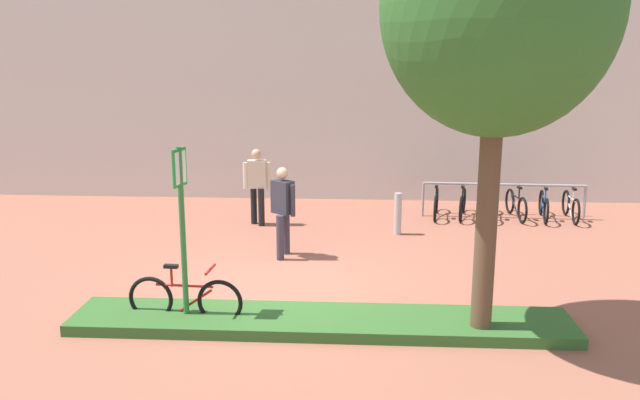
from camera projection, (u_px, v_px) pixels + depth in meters
ground_plane at (282, 287)px, 10.64m from camera, size 60.00×60.00×0.00m
building_facade at (312, 5)px, 16.67m from camera, size 28.00×1.20×10.00m
planter_strip at (320, 322)px, 9.08m from camera, size 7.00×1.10×0.16m
tree_sidewalk at (499, 8)px, 7.84m from camera, size 2.91×2.91×5.92m
parking_sign_post at (182, 211)px, 8.84m from camera, size 0.10×0.36×2.54m
bike_at_sign at (185, 299)px, 9.19m from camera, size 1.68×0.42×0.86m
bike_rack_cluster at (503, 204)px, 15.08m from camera, size 3.76×1.64×0.83m
bollard_steel at (398, 214)px, 13.69m from camera, size 0.16×0.16×0.90m
person_suited_navy at (283, 206)px, 12.05m from camera, size 0.50×0.52×1.72m
person_shirt_blue at (257, 182)px, 14.36m from camera, size 0.61×0.31×1.72m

